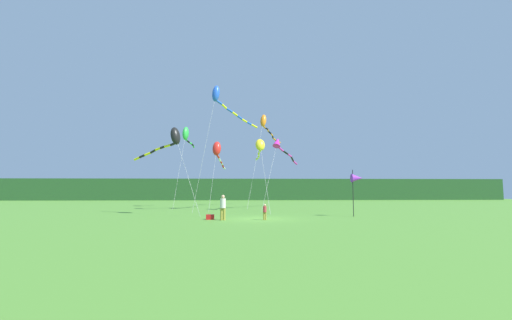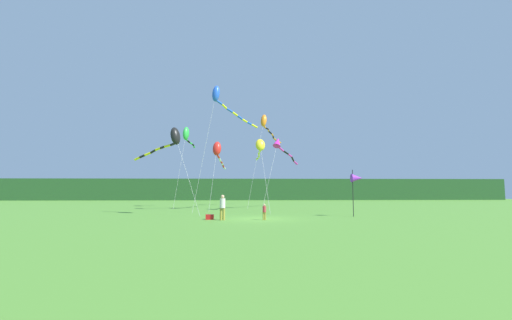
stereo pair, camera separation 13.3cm
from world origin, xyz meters
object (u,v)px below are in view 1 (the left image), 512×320
person_child (265,211)px  kite_black (172,139)px  banner_flag_pole (357,179)px  person_adult (223,206)px  kite_yellow (260,146)px  kite_green (186,134)px  kite_red (218,151)px  kite_magenta (280,146)px  kite_blue (221,99)px  cooler_box (210,217)px  kite_orange (265,124)px

person_child → kite_black: (-7.71, 4.96, 5.92)m
banner_flag_pole → person_adult: bearing=-165.8°
kite_yellow → kite_green: 11.38m
kite_red → kite_black: size_ratio=1.10×
kite_magenta → kite_green: bearing=163.8°
person_child → kite_black: bearing=147.3°
banner_flag_pole → kite_blue: 15.70m
cooler_box → kite_yellow: bearing=66.3°
cooler_box → kite_black: size_ratio=0.08×
person_child → person_adult: bearing=-178.9°
kite_yellow → kite_green: size_ratio=0.75×
person_adult → kite_magenta: kite_magenta is taller
person_adult → kite_orange: kite_orange is taller
kite_magenta → kite_blue: bearing=-147.2°
kite_red → kite_magenta: bearing=11.5°
person_adult → kite_black: bearing=133.3°
kite_magenta → person_child: bearing=-101.5°
person_adult → banner_flag_pole: (10.67, 2.69, 2.05)m
person_adult → person_child: person_adult is taller
kite_magenta → person_adult: bearing=-112.8°
person_child → cooler_box: bearing=173.5°
banner_flag_pole → kite_blue: bearing=149.1°
person_child → kite_yellow: (0.26, 9.95, 5.94)m
kite_green → person_child: bearing=-63.6°
kite_magenta → kite_blue: size_ratio=0.75×
cooler_box → person_adult: bearing=-28.4°
banner_flag_pole → kite_yellow: 11.01m
kite_magenta → kite_yellow: 4.54m
cooler_box → kite_yellow: size_ratio=0.08×
person_child → kite_black: 10.91m
kite_green → kite_yellow: bearing=-38.8°
person_child → kite_orange: kite_orange is taller
kite_blue → person_adult: bearing=-85.4°
person_child → banner_flag_pole: bearing=18.9°
kite_blue → kite_green: size_ratio=1.27×
person_child → kite_orange: 21.58m
kite_red → cooler_box: bearing=-88.5°
kite_yellow → kite_black: (-7.96, -4.99, -0.02)m
banner_flag_pole → kite_black: (-15.40, 2.32, 3.51)m
cooler_box → kite_green: kite_green is taller
person_child → kite_orange: size_ratio=0.09×
kite_red → kite_green: kite_green is taller
person_adult → kite_green: kite_green is taller
kite_yellow → kite_black: 9.40m
banner_flag_pole → kite_yellow: kite_yellow is taller
kite_orange → banner_flag_pole: bearing=-69.2°
person_adult → person_child: bearing=1.1°
kite_orange → kite_red: kite_orange is taller
person_child → kite_red: kite_red is taller
kite_black → person_adult: bearing=-46.7°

